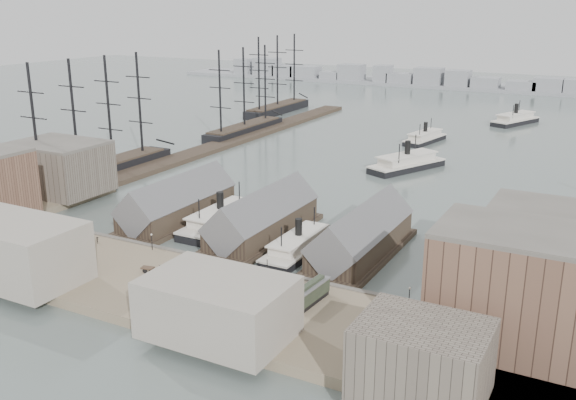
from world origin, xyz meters
The scene contains 41 objects.
ground centered at (0.00, 0.00, 0.00)m, with size 900.00×900.00×0.00m, color #525F5D.
quay centered at (0.00, -20.00, 1.00)m, with size 180.00×30.00×2.00m, color #796951.
seawall centered at (0.00, -5.20, 1.15)m, with size 180.00×1.20×2.30m, color #59544C.
west_wharf centered at (-68.00, 100.00, 0.80)m, with size 10.00×220.00×1.60m, color #2D231C.
ferry_shed_west centered at (-26.00, 16.88, 4.64)m, with size 14.00×42.00×12.60m.
ferry_shed_center centered at (0.00, 16.88, 4.64)m, with size 14.00×42.00×12.60m.
ferry_shed_east centered at (26.00, 16.88, 4.64)m, with size 14.00×42.00×12.60m.
warehouse_west_back centered at (-70.00, 18.00, 9.00)m, with size 26.00×20.00×14.00m, color #60564C.
warehouse_east_front centered at (66.00, -12.00, 11.50)m, with size 30.00×18.00×19.00m, color brown.
warehouse_east_back centered at (68.00, 15.00, 9.50)m, with size 28.00×20.00×15.00m, color #60564C.
street_bldg_center centered at (20.00, -32.00, 7.00)m, with size 24.00×16.00×10.00m, color gray.
street_bldg_west centered at (-30.00, -32.00, 8.00)m, with size 30.00×16.00×12.00m, color gray.
street_bldg_east centered at (55.00, -33.00, 7.50)m, with size 18.00×14.00×11.00m, color #60564C.
lamp_post_far_w centered at (-45.00, -7.00, 4.71)m, with size 0.44×0.44×3.92m.
lamp_post_near_w centered at (-15.00, -7.00, 4.71)m, with size 0.44×0.44×3.92m.
lamp_post_near_e centered at (15.00, -7.00, 4.71)m, with size 0.44×0.44×3.92m.
lamp_post_far_e centered at (45.00, -7.00, 4.71)m, with size 0.44×0.44×3.92m.
far_shore centered at (-2.07, 334.14, 3.91)m, with size 500.00×40.00×15.72m.
ferry_docked_west centered at (-13.00, 17.63, 2.37)m, with size 8.50×28.34×10.12m.
ferry_docked_east centered at (13.00, 10.86, 2.13)m, with size 7.64×25.45×9.09m.
ferry_open_near centered at (10.11, 98.53, 2.54)m, with size 20.96×31.44×10.86m.
ferry_open_mid centered at (2.27, 146.44, 2.12)m, with size 12.14×26.28×9.04m.
ferry_open_far centered at (28.03, 208.65, 2.44)m, with size 19.12×30.26×10.40m.
sailing_ship_near centered at (-77.51, 40.17, 2.89)m, with size 9.58×65.97×39.37m.
sailing_ship_mid centered at (-73.67, 126.80, 2.69)m, with size 9.15×52.87×37.62m.
sailing_ship_far centered at (-88.91, 184.28, 2.89)m, with size 9.72×54.02×39.98m.
tram centered at (28.44, -13.75, 3.82)m, with size 3.30×10.14×3.55m.
horse_cart_left centered at (-44.73, -18.82, 2.77)m, with size 4.18×4.18×1.47m.
horse_cart_center centered at (-5.76, -17.77, 2.85)m, with size 5.06×2.18×1.71m.
horse_cart_right centered at (13.22, -20.32, 2.86)m, with size 4.69×1.77×1.73m.
pedestrian_0 centered at (-42.81, -15.81, 2.81)m, with size 0.59×0.43×1.62m, color black.
pedestrian_1 centered at (-32.38, -20.89, 2.89)m, with size 0.86×0.67×1.77m, color black.
pedestrian_2 centered at (-28.91, -9.73, 2.80)m, with size 1.03×0.59×1.59m, color black.
pedestrian_3 centered at (-17.13, -24.05, 2.86)m, with size 1.01×0.42×1.72m, color black.
pedestrian_4 centered at (-5.44, -16.06, 2.79)m, with size 0.77×0.50×1.57m, color black.
pedestrian_5 centered at (1.31, -21.25, 2.79)m, with size 0.57×0.42×1.57m, color black.
pedestrian_6 centered at (26.41, -13.55, 2.91)m, with size 0.89×0.69×1.82m, color black.
pedestrian_7 centered at (26.14, -20.41, 2.91)m, with size 1.18×0.68×1.82m, color black.
pedestrian_8 centered at (44.16, -15.00, 2.86)m, with size 1.01×0.42×1.73m, color black.
pedestrian_9 centered at (56.10, -24.20, 2.89)m, with size 0.87×0.57×1.78m, color black.
pedestrian_10 centered at (-42.91, -8.00, 2.81)m, with size 0.94×0.39×1.61m, color black.
Camera 1 is at (75.90, -111.72, 55.22)m, focal length 40.00 mm.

